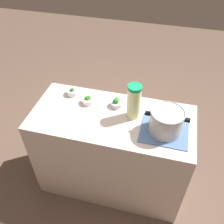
{
  "coord_description": "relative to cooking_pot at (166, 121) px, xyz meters",
  "views": [
    {
      "loc": [
        -0.35,
        1.37,
        2.25
      ],
      "look_at": [
        0.0,
        0.0,
        0.94
      ],
      "focal_mm": 39.72,
      "sensor_mm": 36.0,
      "label": 1
    }
  ],
  "objects": [
    {
      "name": "ground_plane",
      "position": [
        0.42,
        -0.06,
        -1.0
      ],
      "size": [
        8.0,
        8.0,
        0.0
      ],
      "primitive_type": "plane",
      "color": "brown"
    },
    {
      "name": "counter_slab",
      "position": [
        0.42,
        -0.06,
        -0.55
      ],
      "size": [
        1.31,
        0.6,
        0.89
      ],
      "primitive_type": "cube",
      "color": "beige",
      "rests_on": "ground_plane"
    },
    {
      "name": "dish_cloth",
      "position": [
        -0.0,
        0.0,
        -0.1
      ],
      "size": [
        0.35,
        0.31,
        0.01
      ],
      "primitive_type": "cube",
      "color": "#51709E",
      "rests_on": "counter_slab"
    },
    {
      "name": "cooking_pot",
      "position": [
        0.0,
        0.0,
        0.0
      ],
      "size": [
        0.32,
        0.25,
        0.19
      ],
      "color": "#B7B7BC",
      "rests_on": "dish_cloth"
    },
    {
      "name": "lemonade_pitcher",
      "position": [
        0.26,
        -0.11,
        0.04
      ],
      "size": [
        0.11,
        0.11,
        0.29
      ],
      "color": "#E5EA98",
      "rests_on": "counter_slab"
    },
    {
      "name": "broccoli_bowl_front",
      "position": [
        0.65,
        -0.17,
        -0.08
      ],
      "size": [
        0.11,
        0.11,
        0.07
      ],
      "color": "silver",
      "rests_on": "counter_slab"
    },
    {
      "name": "broccoli_bowl_center",
      "position": [
        0.82,
        -0.25,
        -0.08
      ],
      "size": [
        0.1,
        0.1,
        0.07
      ],
      "color": "silver",
      "rests_on": "counter_slab"
    },
    {
      "name": "broccoli_bowl_back",
      "position": [
        0.41,
        -0.19,
        -0.07
      ],
      "size": [
        0.11,
        0.11,
        0.08
      ],
      "color": "silver",
      "rests_on": "counter_slab"
    }
  ]
}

